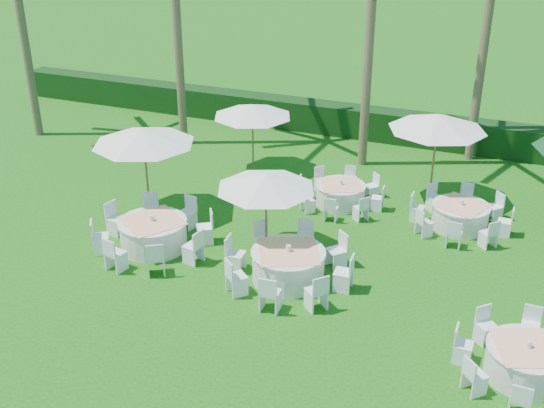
% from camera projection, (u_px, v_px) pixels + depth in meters
% --- Properties ---
extents(ground, '(120.00, 120.00, 0.00)m').
position_uv_depth(ground, '(269.00, 292.00, 17.43)').
color(ground, '#14520E').
rests_on(ground, ground).
extents(hedge, '(34.00, 1.00, 1.20)m').
position_uv_depth(hedge, '(383.00, 125.00, 27.17)').
color(hedge, black).
rests_on(hedge, ground).
extents(banquet_table_a, '(3.41, 3.41, 1.02)m').
position_uv_depth(banquet_table_a, '(153.00, 233.00, 19.33)').
color(banquet_table_a, silver).
rests_on(banquet_table_a, ground).
extents(banquet_table_b, '(3.42, 3.42, 1.02)m').
position_uv_depth(banquet_table_b, '(288.00, 265.00, 17.78)').
color(banquet_table_b, silver).
rests_on(banquet_table_b, ground).
extents(banquet_table_c, '(2.99, 2.99, 0.91)m').
position_uv_depth(banquet_table_c, '(526.00, 361.00, 14.35)').
color(banquet_table_c, silver).
rests_on(banquet_table_c, ground).
extents(banquet_table_e, '(2.80, 2.80, 0.86)m').
position_uv_depth(banquet_table_e, '(340.00, 194.00, 21.88)').
color(banquet_table_e, silver).
rests_on(banquet_table_e, ground).
extents(banquet_table_f, '(2.98, 2.98, 0.91)m').
position_uv_depth(banquet_table_f, '(460.00, 216.00, 20.44)').
color(banquet_table_f, silver).
rests_on(banquet_table_f, ground).
extents(umbrella_a, '(3.11, 3.11, 2.84)m').
position_uv_depth(umbrella_a, '(143.00, 136.00, 20.32)').
color(umbrella_a, brown).
rests_on(umbrella_a, ground).
extents(umbrella_b, '(2.73, 2.73, 2.44)m').
position_uv_depth(umbrella_b, '(266.00, 181.00, 18.23)').
color(umbrella_b, brown).
rests_on(umbrella_b, ground).
extents(umbrella_c, '(2.77, 2.77, 2.47)m').
position_uv_depth(umbrella_c, '(252.00, 110.00, 23.57)').
color(umbrella_c, brown).
rests_on(umbrella_c, ground).
extents(umbrella_d, '(3.08, 3.08, 2.96)m').
position_uv_depth(umbrella_d, '(438.00, 122.00, 21.14)').
color(umbrella_d, brown).
rests_on(umbrella_d, ground).
extents(palm_d, '(4.18, 4.39, 9.21)m').
position_uv_depth(palm_d, '(487.00, 21.00, 23.38)').
color(palm_d, brown).
rests_on(palm_d, ground).
extents(palm_f, '(4.40, 4.12, 9.15)m').
position_uv_depth(palm_f, '(20.00, 9.00, 25.72)').
color(palm_f, brown).
rests_on(palm_f, ground).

